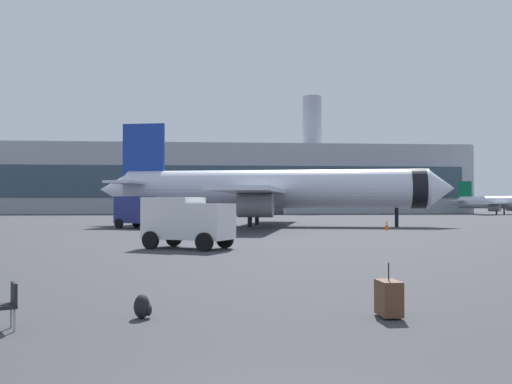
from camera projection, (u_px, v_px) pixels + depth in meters
airplane_at_gate at (271, 189)px, 55.88m from camera, size 35.50×32.27×10.50m
airplane_taxiing at (506, 202)px, 110.36m from camera, size 18.84×20.42×6.85m
service_truck at (141, 211)px, 50.46m from camera, size 5.19×4.56×2.90m
cargo_van at (187, 220)px, 28.19m from camera, size 4.82×3.97×2.60m
safety_cone_near at (387, 225)px, 47.88m from camera, size 0.44×0.44×0.84m
safety_cone_mid at (223, 221)px, 57.45m from camera, size 0.44×0.44×0.80m
rolling_suitcase at (389, 298)px, 11.27m from camera, size 0.43×0.66×1.10m
traveller_backpack at (143, 307)px, 11.17m from camera, size 0.36×0.40×0.48m
gate_chair at (6, 303)px, 10.11m from camera, size 0.65×0.65×0.86m
terminal_building at (226, 180)px, 128.32m from camera, size 108.08×21.03×27.09m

